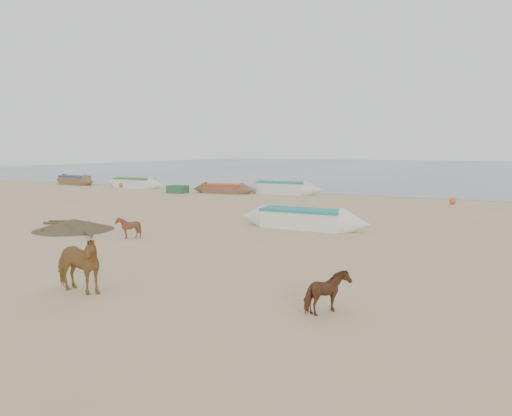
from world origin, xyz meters
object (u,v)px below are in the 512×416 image
at_px(near_canoe, 302,219).
at_px(calf_right, 328,293).
at_px(cow_adult, 76,264).
at_px(calf_front, 128,227).

bearing_deg(near_canoe, calf_right, -65.07).
bearing_deg(near_canoe, cow_adult, -95.44).
bearing_deg(calf_front, near_canoe, 122.05).
distance_m(cow_adult, near_canoe, 11.81).
distance_m(cow_adult, calf_front, 7.44).
xyz_separation_m(calf_front, calf_right, (9.89, -5.04, 0.01)).
bearing_deg(calf_right, cow_adult, 105.00).
relative_size(calf_front, near_canoe, 0.14).
height_order(calf_front, near_canoe, calf_front).
relative_size(cow_adult, near_canoe, 0.28).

